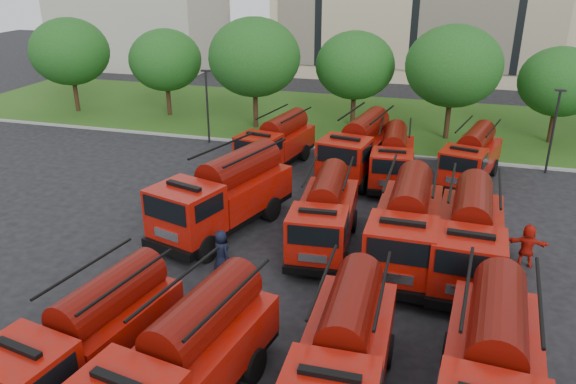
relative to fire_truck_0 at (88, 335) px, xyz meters
name	(u,v)px	position (x,y,z in m)	size (l,w,h in m)	color
ground	(272,294)	(3.91, 5.94, -1.55)	(140.00, 140.00, 0.00)	black
lawn	(369,120)	(3.91, 31.94, -1.49)	(70.00, 16.00, 0.12)	#295115
curb	(351,151)	(3.91, 23.84, -1.48)	(70.00, 0.30, 0.14)	gray
side_building	(141,22)	(-26.09, 49.94, 3.45)	(18.00, 12.00, 10.00)	#AAA697
tree_0	(70,52)	(-20.09, 27.94, 3.47)	(6.30, 6.30, 7.70)	#382314
tree_1	(165,60)	(-12.09, 28.94, 3.00)	(5.71, 5.71, 6.98)	#382314
tree_2	(254,57)	(-4.09, 27.44, 3.81)	(6.72, 6.72, 8.22)	#382314
tree_3	(355,65)	(2.91, 29.94, 3.13)	(5.88, 5.88, 7.19)	#382314
tree_4	(453,66)	(9.91, 28.44, 3.67)	(6.55, 6.55, 8.01)	#382314
tree_5	(560,82)	(16.91, 29.44, 2.80)	(5.46, 5.46, 6.68)	#382314
lamp_post_0	(207,102)	(-6.09, 23.14, 1.35)	(0.60, 0.25, 5.11)	black
lamp_post_1	(554,127)	(15.91, 23.14, 1.35)	(0.60, 0.25, 5.11)	black
fire_truck_0	(88,335)	(0.00, 0.00, 0.00)	(3.50, 7.07, 3.08)	black
fire_truck_1	(184,361)	(3.36, -0.41, 0.12)	(3.71, 7.59, 3.31)	black
fire_truck_2	(344,353)	(7.58, 1.25, 0.06)	(2.68, 7.05, 3.19)	black
fire_truck_3	(492,370)	(11.61, 1.50, 0.18)	(3.24, 7.73, 3.43)	black
fire_truck_4	(224,194)	(0.11, 10.73, 0.27)	(4.91, 8.38, 3.62)	black
fire_truck_5	(325,214)	(5.01, 10.41, 0.02)	(2.93, 7.03, 3.13)	black
fire_truck_6	(407,224)	(8.60, 9.96, 0.19)	(2.87, 7.64, 3.46)	black
fire_truck_7	(469,235)	(11.13, 9.69, 0.16)	(3.04, 7.60, 3.40)	black
fire_truck_8	(277,142)	(-0.12, 19.89, -0.01)	(3.55, 7.04, 3.06)	black
fire_truck_9	(359,147)	(5.01, 19.77, 0.18)	(3.82, 7.88, 3.44)	black
fire_truck_10	(393,157)	(7.08, 19.16, -0.06)	(2.69, 6.63, 2.96)	black
fire_truck_11	(471,157)	(11.39, 20.41, -0.04)	(3.76, 6.95, 3.01)	black
firefighter_4	(222,272)	(1.46, 6.95, -1.55)	(0.92, 0.60, 1.89)	black
firefighter_5	(523,265)	(13.55, 10.98, -1.55)	(1.75, 0.75, 1.89)	#B5190D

